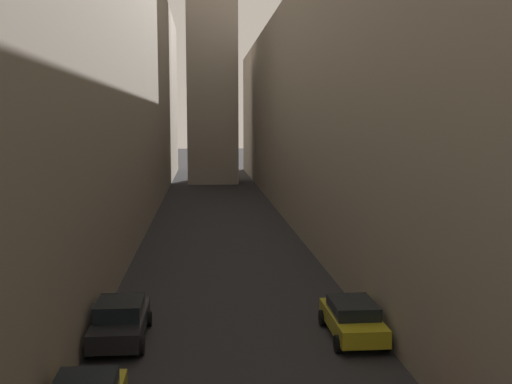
# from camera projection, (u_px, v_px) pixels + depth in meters

# --- Properties ---
(ground_plane) EXTENTS (264.00, 264.00, 0.00)m
(ground_plane) POSITION_uv_depth(u_px,v_px,m) (220.00, 229.00, 46.08)
(ground_plane) COLOR #232326
(building_block_left) EXTENTS (13.36, 108.00, 23.10)m
(building_block_left) POSITION_uv_depth(u_px,v_px,m) (58.00, 77.00, 45.64)
(building_block_left) COLOR gray
(building_block_left) RESTS_ON ground
(building_block_right) EXTENTS (14.83, 108.00, 18.28)m
(building_block_right) POSITION_uv_depth(u_px,v_px,m) (380.00, 109.00, 48.09)
(building_block_right) COLOR gray
(building_block_right) RESTS_ON ground
(parked_car_left_far) EXTENTS (2.05, 4.47, 1.59)m
(parked_car_left_far) POSITION_uv_depth(u_px,v_px,m) (120.00, 320.00, 22.57)
(parked_car_left_far) COLOR black
(parked_car_left_far) RESTS_ON ground
(parked_car_right_far) EXTENTS (1.98, 4.20, 1.45)m
(parked_car_right_far) POSITION_uv_depth(u_px,v_px,m) (353.00, 318.00, 22.90)
(parked_car_right_far) COLOR #A59919
(parked_car_right_far) RESTS_ON ground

